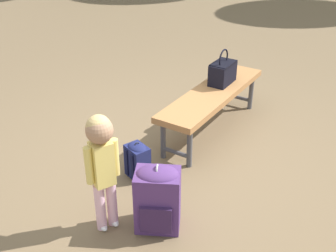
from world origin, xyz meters
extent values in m
plane|color=brown|center=(0.00, 0.00, 0.00)|extent=(40.00, 40.00, 0.00)
cube|color=#9E6B3D|center=(-0.70, -0.14, 0.42)|extent=(1.64, 0.59, 0.06)
cylinder|color=#47474C|center=(-0.02, 0.08, 0.20)|extent=(0.05, 0.05, 0.39)
cylinder|color=#47474C|center=(0.01, -0.20, 0.20)|extent=(0.05, 0.05, 0.39)
cylinder|color=#47474C|center=(-1.41, -0.09, 0.20)|extent=(0.05, 0.05, 0.39)
cylinder|color=#47474C|center=(-1.38, -0.37, 0.20)|extent=(0.05, 0.05, 0.39)
cylinder|color=#47474C|center=(-0.01, -0.06, 0.10)|extent=(0.07, 0.28, 0.04)
cylinder|color=#47474C|center=(-1.40, -0.23, 0.10)|extent=(0.07, 0.28, 0.04)
cube|color=black|center=(-0.93, -0.18, 0.56)|extent=(0.34, 0.22, 0.22)
cube|color=black|center=(-0.93, -0.18, 0.67)|extent=(0.31, 0.22, 0.02)
torus|color=black|center=(-0.93, -0.18, 0.72)|extent=(0.20, 0.04, 0.20)
cylinder|color=#E5B2C6|center=(0.94, 0.09, 0.20)|extent=(0.07, 0.07, 0.39)
cylinder|color=#E5B2C6|center=(1.03, 0.06, 0.20)|extent=(0.07, 0.07, 0.39)
ellipsoid|color=white|center=(0.95, 0.11, 0.02)|extent=(0.08, 0.10, 0.04)
ellipsoid|color=white|center=(1.04, 0.08, 0.02)|extent=(0.08, 0.10, 0.04)
cube|color=#E5CC66|center=(0.99, 0.08, 0.56)|extent=(0.17, 0.16, 0.33)
cylinder|color=#E5CC66|center=(0.90, 0.11, 0.57)|extent=(0.06, 0.06, 0.28)
cylinder|color=#E5CC66|center=(1.08, 0.05, 0.57)|extent=(0.06, 0.06, 0.28)
sphere|color=#A57A5B|center=(0.99, 0.08, 0.82)|extent=(0.19, 0.19, 0.19)
sphere|color=tan|center=(0.98, 0.07, 0.84)|extent=(0.17, 0.17, 0.17)
cube|color=#4C2D66|center=(0.75, 0.37, 0.24)|extent=(0.38, 0.40, 0.47)
ellipsoid|color=#4C2D66|center=(0.75, 0.37, 0.46)|extent=(0.36, 0.38, 0.11)
cube|color=#311D42|center=(0.86, 0.44, 0.17)|extent=(0.15, 0.20, 0.21)
cube|color=#311D42|center=(0.60, 0.35, 0.24)|extent=(0.05, 0.06, 0.40)
cube|color=#311D42|center=(0.68, 0.23, 0.24)|extent=(0.05, 0.06, 0.40)
torus|color=#B2B2B7|center=(0.75, 0.37, 0.50)|extent=(0.07, 0.05, 0.08)
cube|color=#191E4C|center=(0.38, -0.18, 0.15)|extent=(0.19, 0.23, 0.30)
ellipsoid|color=#191E4C|center=(0.38, -0.18, 0.29)|extent=(0.18, 0.22, 0.07)
cube|color=black|center=(0.30, -0.16, 0.10)|extent=(0.05, 0.14, 0.13)
cube|color=black|center=(0.45, -0.24, 0.15)|extent=(0.02, 0.04, 0.25)
cube|color=black|center=(0.47, -0.15, 0.15)|extent=(0.02, 0.04, 0.25)
torus|color=black|center=(0.38, -0.18, 0.32)|extent=(0.05, 0.02, 0.05)
camera|label=1|loc=(2.54, 1.93, 2.17)|focal=44.72mm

